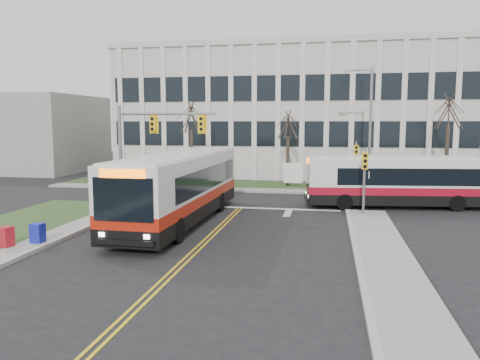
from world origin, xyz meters
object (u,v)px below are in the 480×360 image
Objects in this scene: bus_main at (180,189)px; newspaper_box_blue at (38,235)px; streetlight at (368,122)px; directory_sign at (293,173)px; newspaper_box_red at (6,238)px; bus_cross at (402,183)px.

bus_main reaches higher than newspaper_box_blue.
newspaper_box_blue is (-4.47, -5.65, -1.28)m from bus_main.
streetlight is at bearing 51.78° from bus_main.
directory_sign is 22.85m from newspaper_box_red.
bus_cross is at bearing -45.44° from directory_sign.
directory_sign is 21.72m from newspaper_box_blue.
bus_main is 13.75m from bus_cross.
newspaper_box_red is at bearing -59.87° from bus_cross.
bus_main is 13.88× the size of newspaper_box_red.
bus_cross reaches higher than directory_sign.
bus_main is 8.50m from newspaper_box_red.
bus_cross is at bearing 29.93° from bus_main.
bus_cross is 21.81m from newspaper_box_red.
bus_cross is 12.12× the size of newspaper_box_blue.
bus_main reaches higher than bus_cross.
bus_cross reaches higher than newspaper_box_red.
directory_sign is 0.15× the size of bus_main.
directory_sign is at bearing -142.34° from bus_cross.
bus_cross is at bearing -74.38° from streetlight.
newspaper_box_blue is at bearing -128.99° from streetlight.
newspaper_box_blue is 1.20m from newspaper_box_red.
newspaper_box_red is (-0.87, -0.83, 0.00)m from newspaper_box_blue.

